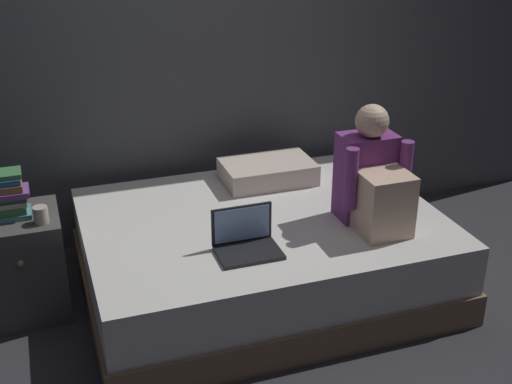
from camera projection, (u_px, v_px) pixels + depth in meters
name	position (u px, v px, depth m)	size (l,w,h in m)	color
ground_plane	(245.00, 322.00, 3.67)	(8.00, 8.00, 0.00)	#2D2D33
wall_back	(183.00, 31.00, 4.14)	(5.60, 0.10, 2.70)	#4C4F54
bed	(262.00, 253.00, 3.89)	(2.00, 1.50, 0.47)	#7A6047
nightstand	(23.00, 264.00, 3.67)	(0.44, 0.46, 0.58)	#474442
person_sitting	(373.00, 180.00, 3.62)	(0.39, 0.44, 0.66)	#75337A
laptop	(246.00, 241.00, 3.42)	(0.32, 0.23, 0.22)	black
pillow	(268.00, 172.00, 4.21)	(0.56, 0.36, 0.13)	beige
book_stack	(5.00, 195.00, 3.50)	(0.25, 0.18, 0.25)	teal
mug	(41.00, 215.00, 3.46)	(0.08, 0.08, 0.09)	#BCB2A3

